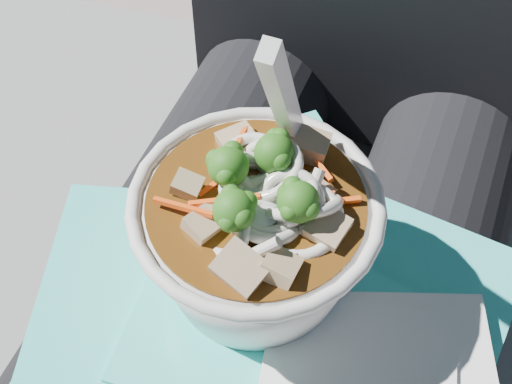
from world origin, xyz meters
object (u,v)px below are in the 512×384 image
at_px(person_body, 311,209).
at_px(lap, 271,314).
at_px(stone_ledge, 310,322).
at_px(plastic_bag, 237,309).
at_px(udon_bowl, 258,230).

bearing_deg(person_body, lap, -90.00).
xyz_separation_m(lap, person_body, (0.00, 0.09, 0.03)).
relative_size(stone_ledge, plastic_bag, 2.82).
distance_m(stone_ledge, person_body, 0.33).
height_order(lap, udon_bowl, udon_bowl).
bearing_deg(udon_bowl, person_body, 87.24).
height_order(lap, plastic_bag, plastic_bag).
relative_size(person_body, udon_bowl, 4.83).
bearing_deg(person_body, stone_ledge, 90.00).
bearing_deg(lap, plastic_bag, -103.94).
height_order(person_body, plastic_bag, person_body).
relative_size(stone_ledge, person_body, 1.01).
relative_size(stone_ledge, udon_bowl, 4.89).
distance_m(person_body, plastic_bag, 0.14).
bearing_deg(person_body, udon_bowl, -92.76).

